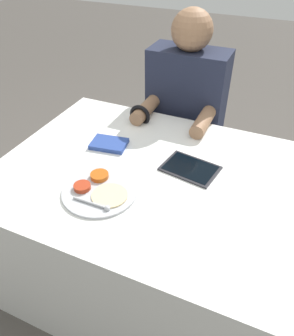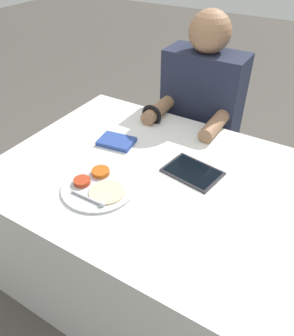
{
  "view_description": "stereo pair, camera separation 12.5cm",
  "coord_description": "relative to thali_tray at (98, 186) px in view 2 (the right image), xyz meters",
  "views": [
    {
      "loc": [
        0.4,
        -0.96,
        1.53
      ],
      "look_at": [
        -0.0,
        -0.05,
        0.76
      ],
      "focal_mm": 35.0,
      "sensor_mm": 36.0,
      "label": 1
    },
    {
      "loc": [
        0.51,
        -0.9,
        1.53
      ],
      "look_at": [
        -0.0,
        -0.05,
        0.76
      ],
      "focal_mm": 35.0,
      "sensor_mm": 36.0,
      "label": 2
    }
  ],
  "objects": [
    {
      "name": "dining_table",
      "position": [
        0.14,
        0.19,
        -0.36
      ],
      "size": [
        1.27,
        0.95,
        0.7
      ],
      "color": "silver",
      "rests_on": "ground_plane"
    },
    {
      "name": "red_notebook",
      "position": [
        -0.12,
        0.29,
        0.0
      ],
      "size": [
        0.17,
        0.13,
        0.02
      ],
      "color": "silver",
      "rests_on": "dining_table"
    },
    {
      "name": "tablet_device",
      "position": [
        0.27,
        0.27,
        -0.0
      ],
      "size": [
        0.24,
        0.19,
        0.01
      ],
      "color": "#28282D",
      "rests_on": "dining_table"
    },
    {
      "name": "person_diner",
      "position": [
        0.07,
        0.81,
        -0.15
      ],
      "size": [
        0.41,
        0.44,
        1.2
      ],
      "color": "black",
      "rests_on": "ground_plane"
    },
    {
      "name": "ground_plane",
      "position": [
        0.14,
        0.19,
        -0.71
      ],
      "size": [
        12.0,
        12.0,
        0.0
      ],
      "primitive_type": "plane",
      "color": "#4C4742"
    },
    {
      "name": "thali_tray",
      "position": [
        0.0,
        0.0,
        0.0
      ],
      "size": [
        0.29,
        0.29,
        0.03
      ],
      "color": "#B7BABF",
      "rests_on": "dining_table"
    }
  ]
}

